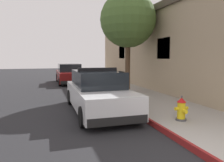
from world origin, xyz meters
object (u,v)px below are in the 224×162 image
Objects in this scene: fire_hydrant at (181,109)px; street_tree at (128,20)px; police_cruiser at (98,92)px; parked_car_silver_ahead at (69,74)px.

fire_hydrant is 6.87m from street_tree.
fire_hydrant is at bearing -50.51° from police_cruiser.
police_cruiser is 6.37× the size of fire_hydrant.
parked_car_silver_ahead reaches higher than fire_hydrant.
parked_car_silver_ahead is at bearing 111.40° from street_tree.
street_tree reaches higher than fire_hydrant.
police_cruiser is at bearing -89.77° from parked_car_silver_ahead.
fire_hydrant is (2.01, -2.44, -0.23)m from police_cruiser.
street_tree is at bearing 85.15° from fire_hydrant.
parked_car_silver_ahead is at bearing 90.23° from police_cruiser.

